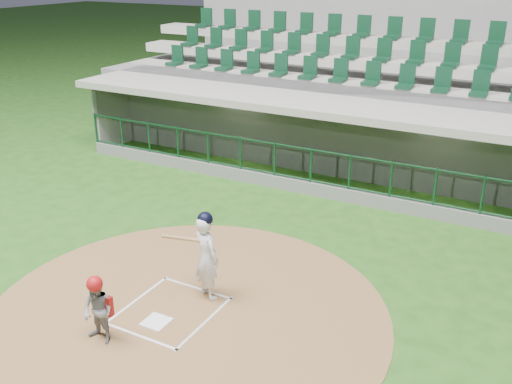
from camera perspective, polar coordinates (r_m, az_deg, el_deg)
ground at (r=10.73m, az=-7.60°, el=-10.94°), size 120.00×120.00×0.00m
dirt_circle at (r=10.44m, az=-6.89°, el=-11.89°), size 7.20×7.20×0.01m
home_plate at (r=10.26m, az=-9.93°, el=-12.66°), size 0.43×0.43×0.02m
batter_box_chalk at (r=10.52m, az=-8.58°, el=-11.63°), size 1.55×1.80×0.01m
dugout_structure at (r=16.63m, az=8.49°, el=4.92°), size 16.40×3.70×3.00m
seating_deck at (r=19.38m, az=11.46°, el=8.64°), size 17.00×6.72×5.15m
batter at (r=10.42m, az=-5.00°, el=-6.30°), size 0.89×0.94×1.71m
catcher at (r=9.71m, az=-15.52°, el=-11.26°), size 0.58×0.47×1.21m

